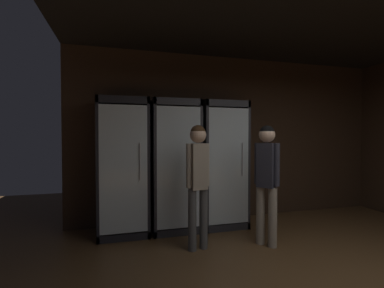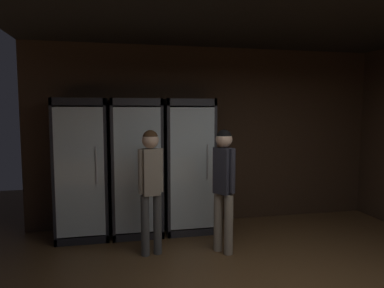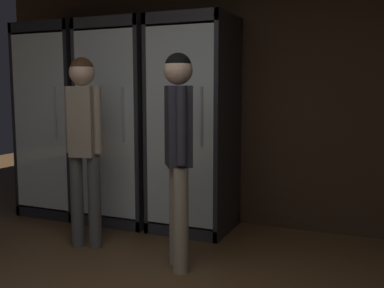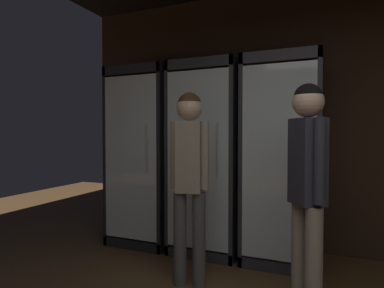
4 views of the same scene
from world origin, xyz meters
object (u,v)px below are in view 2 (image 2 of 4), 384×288
Objects in this scene: cooler_far_left at (83,170)px; cooler_left at (137,168)px; shopper_near at (151,179)px; cooler_center at (188,166)px; shopper_far at (224,179)px.

cooler_left is (0.76, 0.00, 0.00)m from cooler_far_left.
cooler_far_left is 1.24m from shopper_near.
shopper_far is (0.27, -0.97, -0.02)m from cooler_center.
shopper_far is at bearing -6.89° from shopper_near.
cooler_center is 1.01m from shopper_far.
cooler_far_left is 0.76m from cooler_left.
cooler_center is at bearing 53.99° from shopper_near.
cooler_left is at bearing 136.62° from shopper_far.
shopper_far is (1.03, -0.98, -0.02)m from cooler_left.
cooler_left is at bearing 98.64° from shopper_near.
cooler_left is 0.76m from cooler_center.
cooler_far_left is at bearing 179.96° from cooler_center.
cooler_left is 0.88m from shopper_near.
shopper_near is at bearing -44.15° from cooler_far_left.
cooler_center is (1.52, -0.00, -0.00)m from cooler_far_left.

